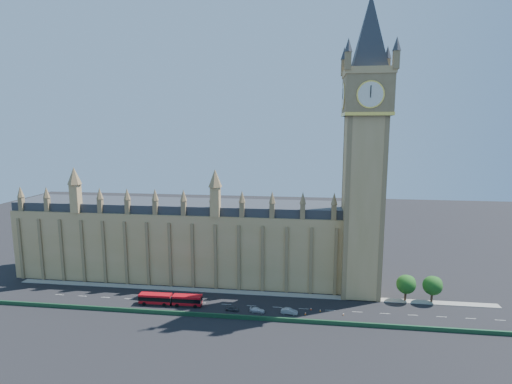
# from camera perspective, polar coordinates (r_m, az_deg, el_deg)

# --- Properties ---
(ground) EXTENTS (400.00, 400.00, 0.00)m
(ground) POSITION_cam_1_polar(r_m,az_deg,el_deg) (128.86, -2.47, -15.83)
(ground) COLOR black
(ground) RESTS_ON ground
(palace_westminster) EXTENTS (120.00, 20.00, 28.00)m
(palace_westminster) POSITION_cam_1_polar(r_m,az_deg,el_deg) (149.94, -10.55, -6.70)
(palace_westminster) COLOR tan
(palace_westminster) RESTS_ON ground
(elizabeth_tower) EXTENTS (20.59, 20.59, 105.00)m
(elizabeth_tower) POSITION_cam_1_polar(r_m,az_deg,el_deg) (130.21, 15.40, 8.89)
(elizabeth_tower) COLOR tan
(elizabeth_tower) RESTS_ON ground
(bridge_parapet) EXTENTS (160.00, 0.60, 1.20)m
(bridge_parapet) POSITION_cam_1_polar(r_m,az_deg,el_deg) (120.63, -3.24, -17.35)
(bridge_parapet) COLOR #1E4C2D
(bridge_parapet) RESTS_ON ground
(kerb_north) EXTENTS (160.00, 3.00, 0.16)m
(kerb_north) POSITION_cam_1_polar(r_m,az_deg,el_deg) (137.38, -1.76, -14.15)
(kerb_north) COLOR gray
(kerb_north) RESTS_ON ground
(tree_east_near) EXTENTS (6.00, 6.00, 8.50)m
(tree_east_near) POSITION_cam_1_polar(r_m,az_deg,el_deg) (137.98, 20.74, -12.16)
(tree_east_near) COLOR #382619
(tree_east_near) RESTS_ON ground
(tree_east_far) EXTENTS (6.00, 6.00, 8.50)m
(tree_east_far) POSITION_cam_1_polar(r_m,az_deg,el_deg) (140.04, 23.99, -12.05)
(tree_east_far) COLOR #382619
(tree_east_far) RESTS_ON ground
(red_bus) EXTENTS (19.73, 3.45, 3.35)m
(red_bus) POSITION_cam_1_polar(r_m,az_deg,el_deg) (130.86, -12.13, -14.78)
(red_bus) COLOR #B30B15
(red_bus) RESTS_ON ground
(car_grey) EXTENTS (3.89, 1.89, 1.28)m
(car_grey) POSITION_cam_1_polar(r_m,az_deg,el_deg) (125.15, -3.42, -16.31)
(car_grey) COLOR #3F4146
(car_grey) RESTS_ON ground
(car_silver) EXTENTS (5.10, 2.37, 1.62)m
(car_silver) POSITION_cam_1_polar(r_m,az_deg,el_deg) (123.44, 4.78, -16.61)
(car_silver) COLOR #9A9DA1
(car_silver) RESTS_ON ground
(car_white) EXTENTS (4.74, 2.38, 1.32)m
(car_white) POSITION_cam_1_polar(r_m,az_deg,el_deg) (124.03, 0.19, -16.53)
(car_white) COLOR silver
(car_white) RESTS_ON ground
(cone_a) EXTENTS (0.52, 0.52, 0.64)m
(cone_a) POSITION_cam_1_polar(r_m,az_deg,el_deg) (125.15, 12.38, -16.68)
(cone_a) COLOR black
(cone_a) RESTS_ON ground
(cone_b) EXTENTS (0.56, 0.56, 0.79)m
(cone_b) POSITION_cam_1_polar(r_m,az_deg,el_deg) (123.63, 7.08, -16.83)
(cone_b) COLOR black
(cone_b) RESTS_ON ground
(cone_c) EXTENTS (0.42, 0.42, 0.62)m
(cone_c) POSITION_cam_1_polar(r_m,az_deg,el_deg) (126.20, 9.16, -16.35)
(cone_c) COLOR black
(cone_c) RESTS_ON ground
(cone_d) EXTENTS (0.58, 0.58, 0.72)m
(cone_d) POSITION_cam_1_polar(r_m,az_deg,el_deg) (126.63, 7.86, -16.21)
(cone_d) COLOR black
(cone_d) RESTS_ON ground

